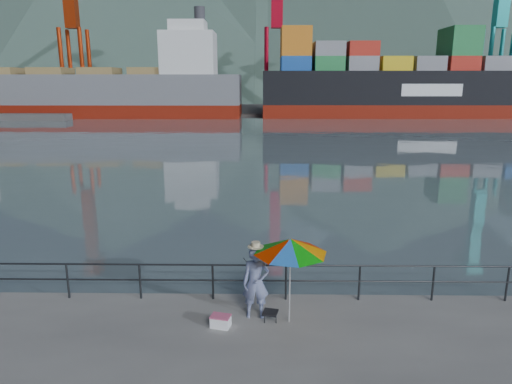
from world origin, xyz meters
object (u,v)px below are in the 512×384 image
fisherman (256,283)px  cooler_bag (221,322)px  beach_umbrella (290,246)px  container_ship (432,82)px  bulk_carrier (113,92)px

fisherman → cooler_bag: 1.28m
beach_umbrella → container_ship: 77.67m
bulk_carrier → cooler_bag: bearing=-70.4°
beach_umbrella → container_ship: bearing=68.1°
fisherman → beach_umbrella: bearing=-19.1°
fisherman → container_ship: 77.79m
fisherman → beach_umbrella: beach_umbrella is taller
fisherman → bulk_carrier: size_ratio=0.04×
bulk_carrier → container_ship: bearing=1.4°
cooler_bag → bulk_carrier: 75.30m
bulk_carrier → container_ship: 55.87m
fisherman → container_ship: bearing=66.5°
fisherman → beach_umbrella: size_ratio=0.85×
cooler_bag → beach_umbrella: bearing=22.0°
bulk_carrier → fisherman: bearing=-69.7°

